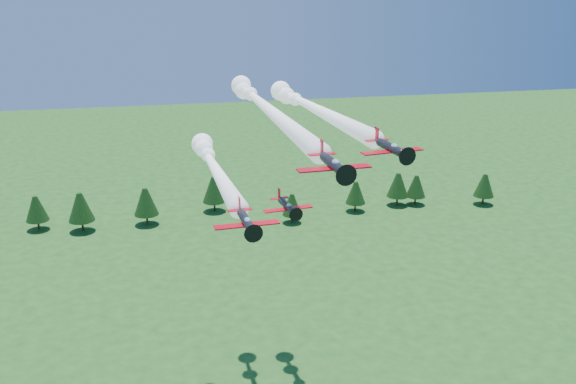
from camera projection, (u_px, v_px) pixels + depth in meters
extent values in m
cylinder|color=black|center=(333.00, 164.00, 69.25)|extent=(1.40, 6.01, 1.11)
cone|color=black|center=(343.00, 173.00, 66.06)|extent=(1.15, 1.05, 1.11)
cone|color=black|center=(346.00, 175.00, 65.45)|extent=(0.51, 0.52, 0.49)
cylinder|color=black|center=(346.00, 175.00, 65.28)|extent=(2.32, 0.16, 2.32)
cube|color=red|center=(334.00, 168.00, 68.96)|extent=(8.24, 1.89, 0.13)
cube|color=red|center=(322.00, 154.00, 72.83)|extent=(3.25, 1.10, 0.08)
cube|color=red|center=(322.00, 146.00, 72.64)|extent=(0.15, 1.05, 1.60)
ellipsoid|color=#83AECA|center=(336.00, 162.00, 68.20)|extent=(0.86, 1.36, 0.69)
sphere|color=white|center=(251.00, 95.00, 109.34)|extent=(2.30, 2.30, 2.30)
sphere|color=white|center=(245.00, 89.00, 114.44)|extent=(3.00, 3.00, 3.00)
sphere|color=white|center=(239.00, 84.00, 119.54)|extent=(3.70, 3.70, 3.70)
cylinder|color=black|center=(246.00, 221.00, 76.78)|extent=(1.43, 5.81, 1.07)
cone|color=black|center=(252.00, 231.00, 73.71)|extent=(1.12, 1.02, 1.07)
cone|color=black|center=(253.00, 233.00, 73.13)|extent=(0.50, 0.51, 0.47)
cylinder|color=black|center=(254.00, 234.00, 72.96)|extent=(2.24, 0.18, 2.24)
cube|color=red|center=(247.00, 225.00, 76.50)|extent=(7.96, 1.93, 0.13)
cube|color=red|center=(240.00, 210.00, 80.21)|extent=(3.14, 1.10, 0.07)
cube|color=red|center=(239.00, 203.00, 80.04)|extent=(0.16, 1.02, 1.55)
ellipsoid|color=#83AECA|center=(248.00, 220.00, 75.76)|extent=(0.85, 1.32, 0.67)
sphere|color=white|center=(208.00, 156.00, 104.35)|extent=(2.30, 2.30, 2.30)
sphere|color=white|center=(204.00, 150.00, 107.70)|extent=(3.00, 3.00, 3.00)
sphere|color=white|center=(201.00, 145.00, 111.05)|extent=(3.70, 3.70, 3.70)
cylinder|color=black|center=(391.00, 148.00, 80.38)|extent=(1.81, 6.02, 1.10)
cone|color=black|center=(404.00, 155.00, 77.28)|extent=(1.21, 1.11, 1.10)
cone|color=black|center=(407.00, 156.00, 76.69)|extent=(0.54, 0.55, 0.48)
cylinder|color=black|center=(407.00, 156.00, 76.52)|extent=(2.30, 0.32, 2.31)
cube|color=red|center=(392.00, 151.00, 80.10)|extent=(8.25, 2.46, 0.13)
cube|color=red|center=(377.00, 140.00, 83.86)|extent=(3.28, 1.31, 0.08)
cube|color=red|center=(377.00, 133.00, 83.68)|extent=(0.22, 1.05, 1.59)
ellipsoid|color=#83AECA|center=(395.00, 146.00, 79.35)|extent=(0.95, 1.40, 0.69)
sphere|color=white|center=(296.00, 99.00, 112.15)|extent=(2.30, 2.30, 2.30)
sphere|color=white|center=(288.00, 95.00, 116.09)|extent=(3.00, 3.00, 3.00)
sphere|color=white|center=(281.00, 91.00, 120.03)|extent=(3.70, 3.70, 3.70)
cylinder|color=black|center=(287.00, 206.00, 86.76)|extent=(1.55, 4.99, 0.91)
cone|color=black|center=(294.00, 213.00, 84.20)|extent=(1.01, 0.93, 0.91)
cone|color=black|center=(296.00, 214.00, 83.71)|extent=(0.45, 0.46, 0.40)
cylinder|color=black|center=(296.00, 215.00, 83.58)|extent=(1.90, 0.29, 1.91)
cube|color=red|center=(288.00, 209.00, 86.53)|extent=(6.83, 2.10, 0.11)
cube|color=red|center=(279.00, 198.00, 89.63)|extent=(2.72, 1.11, 0.06)
cube|color=red|center=(279.00, 193.00, 89.47)|extent=(0.20, 0.87, 1.32)
ellipsoid|color=#83AECA|center=(289.00, 205.00, 85.91)|extent=(0.79, 1.17, 0.57)
cylinder|color=#382314|center=(397.00, 201.00, 208.14)|extent=(0.60, 0.60, 3.03)
cone|color=black|center=(398.00, 185.00, 206.40)|extent=(6.93, 6.93, 7.80)
cylinder|color=#382314|center=(147.00, 219.00, 192.05)|extent=(0.60, 0.60, 3.18)
cone|color=black|center=(146.00, 201.00, 190.22)|extent=(7.27, 7.27, 8.18)
cylinder|color=#382314|center=(483.00, 200.00, 208.90)|extent=(0.60, 0.60, 2.87)
cone|color=black|center=(484.00, 185.00, 207.26)|extent=(6.55, 6.55, 7.37)
cylinder|color=#382314|center=(292.00, 219.00, 193.45)|extent=(0.60, 0.60, 2.55)
cone|color=black|center=(292.00, 204.00, 191.99)|extent=(5.83, 5.83, 6.56)
cylinder|color=#382314|center=(415.00, 200.00, 208.81)|extent=(0.60, 0.60, 2.75)
cone|color=black|center=(416.00, 186.00, 207.23)|extent=(6.29, 6.29, 7.08)
cylinder|color=#382314|center=(83.00, 226.00, 187.03)|extent=(0.60, 0.60, 3.28)
cone|color=black|center=(81.00, 207.00, 185.15)|extent=(7.50, 7.50, 8.44)
cylinder|color=#382314|center=(39.00, 225.00, 188.14)|extent=(0.60, 0.60, 2.90)
cone|color=black|center=(36.00, 208.00, 186.47)|extent=(6.62, 6.62, 7.45)
cylinder|color=#382314|center=(355.00, 207.00, 202.87)|extent=(0.60, 0.60, 2.73)
cone|color=black|center=(356.00, 192.00, 201.31)|extent=(6.25, 6.25, 7.03)
cylinder|color=#382314|center=(215.00, 206.00, 202.84)|extent=(0.60, 0.60, 3.18)
cone|color=black|center=(214.00, 189.00, 201.01)|extent=(7.27, 7.27, 8.18)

